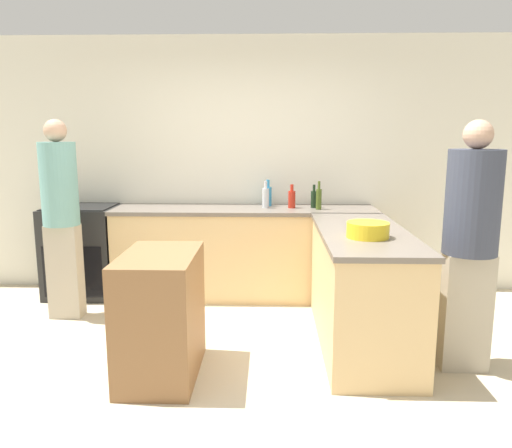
{
  "coord_description": "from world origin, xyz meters",
  "views": [
    {
      "loc": [
        0.27,
        -3.3,
        1.7
      ],
      "look_at": [
        0.15,
        0.6,
        0.98
      ],
      "focal_mm": 35.0,
      "sensor_mm": 36.0,
      "label": 1
    }
  ],
  "objects_px": {
    "person_by_range": "(61,212)",
    "dish_soap_bottle": "(268,196)",
    "olive_oil_bottle": "(319,198)",
    "island_table": "(161,315)",
    "vinegar_bottle_clear": "(266,197)",
    "mixing_bowl": "(368,230)",
    "hot_sauce_bottle": "(292,199)",
    "range_oven": "(83,251)",
    "wine_bottle_dark": "(314,199)",
    "person_at_peninsula": "(470,239)"
  },
  "relations": [
    {
      "from": "mixing_bowl",
      "to": "hot_sauce_bottle",
      "type": "distance_m",
      "value": 1.55
    },
    {
      "from": "mixing_bowl",
      "to": "wine_bottle_dark",
      "type": "bearing_deg",
      "value": 100.42
    },
    {
      "from": "range_oven",
      "to": "hot_sauce_bottle",
      "type": "bearing_deg",
      "value": 0.7
    },
    {
      "from": "olive_oil_bottle",
      "to": "dish_soap_bottle",
      "type": "bearing_deg",
      "value": 155.79
    },
    {
      "from": "island_table",
      "to": "dish_soap_bottle",
      "type": "xyz_separation_m",
      "value": [
        0.74,
        1.92,
        0.61
      ]
    },
    {
      "from": "range_oven",
      "to": "person_at_peninsula",
      "type": "xyz_separation_m",
      "value": [
        3.38,
        -1.59,
        0.49
      ]
    },
    {
      "from": "hot_sauce_bottle",
      "to": "person_at_peninsula",
      "type": "distance_m",
      "value": 2.01
    },
    {
      "from": "vinegar_bottle_clear",
      "to": "range_oven",
      "type": "bearing_deg",
      "value": -179.43
    },
    {
      "from": "vinegar_bottle_clear",
      "to": "dish_soap_bottle",
      "type": "distance_m",
      "value": 0.14
    },
    {
      "from": "mixing_bowl",
      "to": "person_by_range",
      "type": "height_order",
      "value": "person_by_range"
    },
    {
      "from": "olive_oil_bottle",
      "to": "person_by_range",
      "type": "height_order",
      "value": "person_by_range"
    },
    {
      "from": "island_table",
      "to": "dish_soap_bottle",
      "type": "height_order",
      "value": "dish_soap_bottle"
    },
    {
      "from": "island_table",
      "to": "vinegar_bottle_clear",
      "type": "distance_m",
      "value": 2.01
    },
    {
      "from": "range_oven",
      "to": "island_table",
      "type": "relative_size",
      "value": 1.08
    },
    {
      "from": "island_table",
      "to": "dish_soap_bottle",
      "type": "relative_size",
      "value": 3.18
    },
    {
      "from": "range_oven",
      "to": "vinegar_bottle_clear",
      "type": "height_order",
      "value": "vinegar_bottle_clear"
    },
    {
      "from": "vinegar_bottle_clear",
      "to": "hot_sauce_bottle",
      "type": "bearing_deg",
      "value": 1.64
    },
    {
      "from": "island_table",
      "to": "mixing_bowl",
      "type": "xyz_separation_m",
      "value": [
        1.48,
        0.32,
        0.55
      ]
    },
    {
      "from": "island_table",
      "to": "olive_oil_bottle",
      "type": "xyz_separation_m",
      "value": [
        1.25,
        1.69,
        0.61
      ]
    },
    {
      "from": "person_at_peninsula",
      "to": "dish_soap_bottle",
      "type": "bearing_deg",
      "value": 129.31
    },
    {
      "from": "island_table",
      "to": "person_at_peninsula",
      "type": "height_order",
      "value": "person_at_peninsula"
    },
    {
      "from": "range_oven",
      "to": "dish_soap_bottle",
      "type": "height_order",
      "value": "dish_soap_bottle"
    },
    {
      "from": "range_oven",
      "to": "vinegar_bottle_clear",
      "type": "distance_m",
      "value": 2.01
    },
    {
      "from": "range_oven",
      "to": "person_by_range",
      "type": "xyz_separation_m",
      "value": [
        0.08,
        -0.66,
        0.52
      ]
    },
    {
      "from": "vinegar_bottle_clear",
      "to": "person_at_peninsula",
      "type": "bearing_deg",
      "value": -47.92
    },
    {
      "from": "mixing_bowl",
      "to": "dish_soap_bottle",
      "type": "height_order",
      "value": "dish_soap_bottle"
    },
    {
      "from": "person_by_range",
      "to": "dish_soap_bottle",
      "type": "bearing_deg",
      "value": 23.54
    },
    {
      "from": "person_by_range",
      "to": "range_oven",
      "type": "bearing_deg",
      "value": 96.71
    },
    {
      "from": "mixing_bowl",
      "to": "vinegar_bottle_clear",
      "type": "distance_m",
      "value": 1.65
    },
    {
      "from": "vinegar_bottle_clear",
      "to": "person_by_range",
      "type": "distance_m",
      "value": 1.97
    },
    {
      "from": "mixing_bowl",
      "to": "person_at_peninsula",
      "type": "bearing_deg",
      "value": -12.68
    },
    {
      "from": "island_table",
      "to": "range_oven",
      "type": "bearing_deg",
      "value": 124.54
    },
    {
      "from": "wine_bottle_dark",
      "to": "person_by_range",
      "type": "xyz_separation_m",
      "value": [
        -2.34,
        -0.7,
        -0.04
      ]
    },
    {
      "from": "dish_soap_bottle",
      "to": "olive_oil_bottle",
      "type": "xyz_separation_m",
      "value": [
        0.51,
        -0.23,
        0.0
      ]
    },
    {
      "from": "island_table",
      "to": "hot_sauce_bottle",
      "type": "height_order",
      "value": "hot_sauce_bottle"
    },
    {
      "from": "island_table",
      "to": "olive_oil_bottle",
      "type": "distance_m",
      "value": 2.19
    },
    {
      "from": "island_table",
      "to": "hot_sauce_bottle",
      "type": "distance_m",
      "value": 2.12
    },
    {
      "from": "island_table",
      "to": "person_by_range",
      "type": "xyz_separation_m",
      "value": [
        -1.13,
        1.1,
        0.56
      ]
    },
    {
      "from": "dish_soap_bottle",
      "to": "person_by_range",
      "type": "distance_m",
      "value": 2.04
    },
    {
      "from": "island_table",
      "to": "mixing_bowl",
      "type": "bearing_deg",
      "value": 12.18
    },
    {
      "from": "mixing_bowl",
      "to": "island_table",
      "type": "bearing_deg",
      "value": -167.82
    },
    {
      "from": "dish_soap_bottle",
      "to": "hot_sauce_bottle",
      "type": "height_order",
      "value": "dish_soap_bottle"
    },
    {
      "from": "range_oven",
      "to": "olive_oil_bottle",
      "type": "relative_size",
      "value": 3.32
    },
    {
      "from": "mixing_bowl",
      "to": "wine_bottle_dark",
      "type": "xyz_separation_m",
      "value": [
        -0.27,
        1.48,
        0.04
      ]
    },
    {
      "from": "wine_bottle_dark",
      "to": "hot_sauce_bottle",
      "type": "relative_size",
      "value": 0.98
    },
    {
      "from": "dish_soap_bottle",
      "to": "island_table",
      "type": "bearing_deg",
      "value": -111.03
    },
    {
      "from": "hot_sauce_bottle",
      "to": "person_by_range",
      "type": "distance_m",
      "value": 2.23
    },
    {
      "from": "person_by_range",
      "to": "person_at_peninsula",
      "type": "distance_m",
      "value": 3.43
    },
    {
      "from": "range_oven",
      "to": "wine_bottle_dark",
      "type": "xyz_separation_m",
      "value": [
        2.42,
        0.04,
        0.56
      ]
    },
    {
      "from": "dish_soap_bottle",
      "to": "olive_oil_bottle",
      "type": "relative_size",
      "value": 0.97
    }
  ]
}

